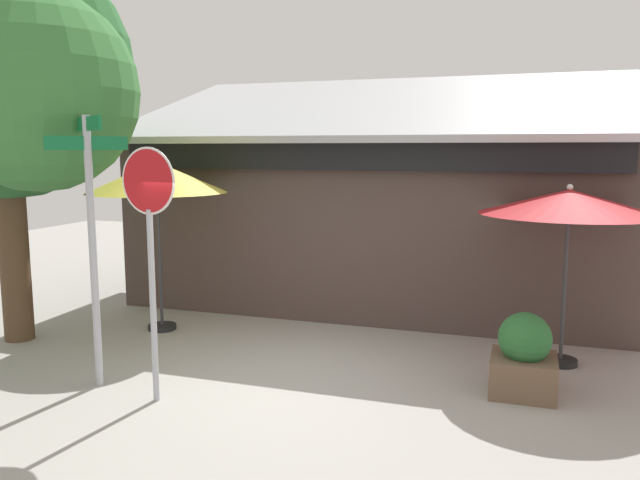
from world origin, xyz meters
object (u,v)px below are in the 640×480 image
object	(u,v)px
street_sign_post	(91,223)
sidewalk_planter	(524,358)
stop_sign	(150,228)
shade_tree	(10,76)
patio_umbrella_crimson_center	(569,204)
patio_umbrella_mustard_left	(157,179)

from	to	relation	value
street_sign_post	sidewalk_planter	distance (m)	5.33
stop_sign	shade_tree	world-z (taller)	shade_tree
street_sign_post	patio_umbrella_crimson_center	world-z (taller)	street_sign_post
street_sign_post	patio_umbrella_mustard_left	world-z (taller)	street_sign_post
patio_umbrella_mustard_left	street_sign_post	bearing A→B (deg)	-75.86
patio_umbrella_crimson_center	stop_sign	bearing A→B (deg)	-148.24
street_sign_post	stop_sign	world-z (taller)	street_sign_post
patio_umbrella_mustard_left	patio_umbrella_crimson_center	distance (m)	5.98
street_sign_post	stop_sign	bearing A→B (deg)	-12.16
stop_sign	shade_tree	distance (m)	3.76
patio_umbrella_mustard_left	patio_umbrella_crimson_center	size ratio (longest dim) A/B	1.13
patio_umbrella_mustard_left	sidewalk_planter	world-z (taller)	patio_umbrella_mustard_left
street_sign_post	patio_umbrella_crimson_center	size ratio (longest dim) A/B	1.35
street_sign_post	sidewalk_planter	xyz separation A→B (m)	(4.92, 1.34, -1.56)
stop_sign	street_sign_post	bearing A→B (deg)	167.84
patio_umbrella_mustard_left	patio_umbrella_crimson_center	bearing A→B (deg)	2.38
stop_sign	shade_tree	xyz separation A→B (m)	(-3.01, 1.26, 1.87)
patio_umbrella_mustard_left	patio_umbrella_crimson_center	xyz separation A→B (m)	(5.97, 0.25, -0.25)
stop_sign	sidewalk_planter	bearing A→B (deg)	21.12
shade_tree	sidewalk_planter	distance (m)	7.79
street_sign_post	shade_tree	world-z (taller)	shade_tree
stop_sign	sidewalk_planter	xyz separation A→B (m)	(3.98, 1.54, -1.55)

